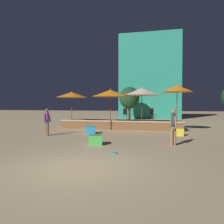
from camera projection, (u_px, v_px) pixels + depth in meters
name	position (u px, v px, depth m)	size (l,w,h in m)	color
ground_plane	(78.00, 167.00, 6.37)	(120.00, 120.00, 0.00)	tan
wooden_deck	(122.00, 124.00, 17.11)	(9.14, 2.55, 0.68)	brown
patio_umbrella_0	(177.00, 89.00, 15.03)	(2.15, 2.15, 3.27)	brown
patio_umbrella_1	(110.00, 93.00, 15.84)	(2.71, 2.71, 3.00)	brown
patio_umbrella_2	(142.00, 92.00, 15.49)	(2.56, 2.56, 3.11)	brown
patio_umbrella_3	(72.00, 95.00, 16.73)	(2.36, 2.36, 2.89)	brown
cube_seat_0	(180.00, 132.00, 12.92)	(0.49, 0.49, 0.44)	yellow
cube_seat_1	(90.00, 130.00, 13.87)	(0.78, 0.78, 0.46)	#2D9EDB
cube_seat_2	(96.00, 140.00, 10.03)	(0.74, 0.74, 0.44)	#4CC651
person_0	(47.00, 121.00, 12.97)	(0.31, 0.43, 1.62)	brown
person_1	(173.00, 126.00, 9.77)	(0.35, 0.47, 1.64)	#997051
bistro_chair_0	(126.00, 113.00, 16.31)	(0.46, 0.46, 0.90)	#47474C
bistro_chair_1	(152.00, 113.00, 16.41)	(0.48, 0.48, 0.90)	#47474C
frisbee_disc	(114.00, 153.00, 8.23)	(0.28, 0.28, 0.03)	#33B2D8
background_tree_0	(129.00, 98.00, 26.26)	(2.41, 2.41, 3.99)	#3D2B1C
distant_building	(150.00, 77.00, 30.12)	(8.18, 3.64, 11.35)	teal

